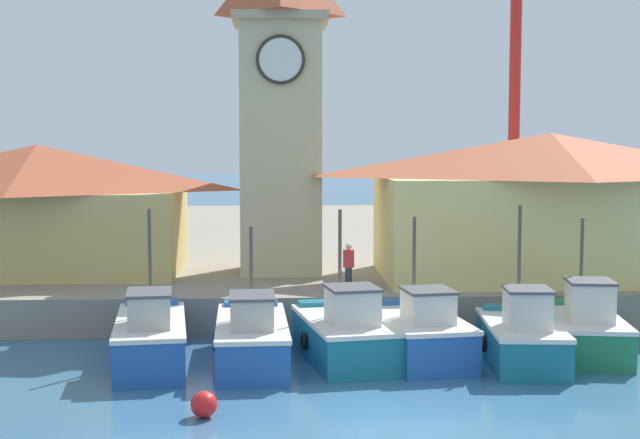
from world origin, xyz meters
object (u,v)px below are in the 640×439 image
object	(u,v)px
warehouse_right	(549,204)
mooring_buoy	(204,404)
fishing_boat_left_inner	(345,334)
fishing_boat_mid_right	(584,329)
fishing_boat_left_outer	(252,337)
port_crane_near	(512,88)
clock_tower	(281,92)
fishing_boat_far_left	(151,337)
fishing_boat_mid_left	(420,333)
fishing_boat_center	(522,337)
warehouse_left	(39,207)
dock_worker_near_tower	(349,267)

from	to	relation	value
warehouse_right	mooring_buoy	bearing A→B (deg)	-133.36
fishing_boat_left_inner	fishing_boat_mid_right	bearing A→B (deg)	2.51
fishing_boat_left_outer	port_crane_near	bearing A→B (deg)	58.09
clock_tower	fishing_boat_left_inner	bearing A→B (deg)	-78.41
fishing_boat_far_left	clock_tower	xyz separation A→B (m)	(3.57, 8.81, 7.10)
fishing_boat_far_left	mooring_buoy	world-z (taller)	fishing_boat_far_left
fishing_boat_mid_left	clock_tower	world-z (taller)	clock_tower
fishing_boat_center	fishing_boat_mid_right	distance (m)	2.23
fishing_boat_left_outer	warehouse_left	distance (m)	12.42
fishing_boat_left_inner	warehouse_right	distance (m)	10.89
fishing_boat_left_inner	warehouse_left	size ratio (longest dim) A/B	0.46
fishing_boat_left_inner	clock_tower	xyz separation A→B (m)	(-1.76, 8.57, 7.11)
fishing_boat_far_left	mooring_buoy	bearing A→B (deg)	-68.79
mooring_buoy	clock_tower	bearing A→B (deg)	82.73
mooring_buoy	dock_worker_near_tower	xyz separation A→B (m)	(3.87, 8.72, 1.78)
warehouse_left	mooring_buoy	world-z (taller)	warehouse_left
dock_worker_near_tower	fishing_boat_center	bearing A→B (deg)	-44.52
port_crane_near	fishing_boat_left_inner	bearing A→B (deg)	-116.44
fishing_boat_left_inner	warehouse_left	world-z (taller)	warehouse_left
fishing_boat_center	fishing_boat_mid_right	xyz separation A→B (m)	(2.04, 0.90, 0.00)
fishing_boat_center	port_crane_near	size ratio (longest dim) A/B	0.22
fishing_boat_left_inner	warehouse_right	size ratio (longest dim) A/B	0.40
fishing_boat_far_left	fishing_boat_center	bearing A→B (deg)	-2.11
fishing_boat_mid_right	port_crane_near	xyz separation A→B (m)	(2.75, 18.96, 7.93)
fishing_boat_far_left	warehouse_right	xyz separation A→B (m)	(13.11, 7.19, 3.09)
fishing_boat_mid_left	dock_worker_near_tower	world-z (taller)	fishing_boat_mid_left
fishing_boat_left_outer	fishing_boat_center	bearing A→B (deg)	-2.64
fishing_boat_center	dock_worker_near_tower	size ratio (longest dim) A/B	2.77
fishing_boat_left_outer	fishing_boat_mid_left	distance (m)	4.68
fishing_boat_center	mooring_buoy	xyz separation A→B (m)	(-8.28, -4.38, -0.46)
fishing_boat_center	port_crane_near	xyz separation A→B (m)	(4.79, 19.87, 7.93)
fishing_boat_mid_left	fishing_boat_center	bearing A→B (deg)	-14.08
warehouse_right	port_crane_near	distance (m)	13.34
clock_tower	dock_worker_near_tower	size ratio (longest dim) A/B	8.66
warehouse_right	fishing_boat_center	bearing A→B (deg)	-111.59
fishing_boat_far_left	fishing_boat_left_inner	xyz separation A→B (m)	(5.33, 0.23, -0.01)
clock_tower	warehouse_left	distance (m)	9.84
clock_tower	fishing_boat_far_left	bearing A→B (deg)	-112.09
mooring_buoy	dock_worker_near_tower	distance (m)	9.70
port_crane_near	clock_tower	bearing A→B (deg)	-136.70
fishing_boat_left_outer	fishing_boat_center	distance (m)	7.38
fishing_boat_left_outer	fishing_boat_left_inner	bearing A→B (deg)	5.89
fishing_boat_left_outer	fishing_boat_left_inner	xyz separation A→B (m)	(2.58, 0.27, 0.02)
fishing_boat_left_inner	clock_tower	world-z (taller)	clock_tower
fishing_boat_left_outer	dock_worker_near_tower	distance (m)	5.15
fishing_boat_center	fishing_boat_left_inner	bearing A→B (deg)	172.79
fishing_boat_far_left	fishing_boat_left_inner	world-z (taller)	fishing_boat_far_left
fishing_boat_mid_right	warehouse_right	distance (m)	7.40
warehouse_right	mooring_buoy	size ratio (longest dim) A/B	20.62
warehouse_left	fishing_boat_left_outer	bearing A→B (deg)	-48.03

